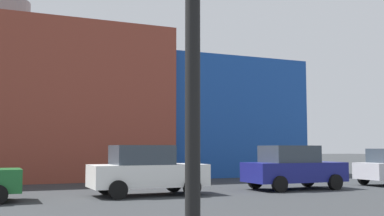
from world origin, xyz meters
name	(u,v)px	position (x,y,z in m)	size (l,w,h in m)	color
parked_car_3	(146,170)	(7.81, 6.98, 0.90)	(4.16, 2.04, 1.80)	white
parked_car_4	(293,167)	(14.17, 6.98, 0.90)	(4.16, 2.04, 1.80)	navy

